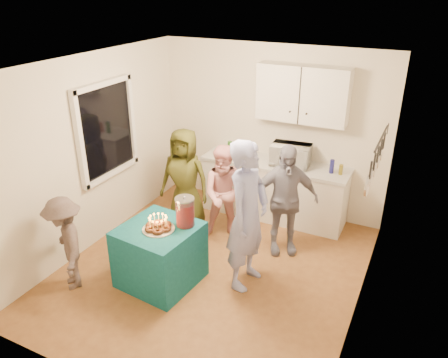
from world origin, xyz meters
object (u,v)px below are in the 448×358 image
at_px(counter, 274,191).
at_px(child_near_left, 66,244).
at_px(punch_jar, 185,212).
at_px(woman_back_left, 185,179).
at_px(man_birthday, 248,216).
at_px(party_table, 160,255).
at_px(woman_back_center, 226,194).
at_px(woman_back_right, 284,200).
at_px(microwave, 291,155).

xyz_separation_m(counter, child_near_left, (-1.60, -2.71, 0.16)).
bearing_deg(punch_jar, woman_back_left, 121.15).
relative_size(punch_jar, man_birthday, 0.18).
xyz_separation_m(counter, woman_back_left, (-1.08, -0.86, 0.33)).
height_order(counter, punch_jar, punch_jar).
bearing_deg(woman_back_left, party_table, -79.00).
bearing_deg(woman_back_center, woman_back_left, 150.94).
relative_size(punch_jar, child_near_left, 0.29).
xyz_separation_m(punch_jar, man_birthday, (0.69, 0.26, -0.00)).
distance_m(woman_back_left, child_near_left, 1.94).
bearing_deg(punch_jar, woman_back_right, 52.34).
relative_size(microwave, punch_jar, 1.67).
bearing_deg(man_birthday, punch_jar, 114.86).
height_order(woman_back_left, woman_back_center, woman_back_left).
bearing_deg(counter, woman_back_left, -141.59).
xyz_separation_m(counter, woman_back_center, (-0.38, -0.92, 0.27)).
relative_size(punch_jar, woman_back_center, 0.24).
xyz_separation_m(microwave, party_table, (-0.90, -2.16, -0.69)).
xyz_separation_m(punch_jar, woman_back_left, (-0.67, 1.11, -0.17)).
distance_m(man_birthday, child_near_left, 2.16).
bearing_deg(woman_back_left, microwave, 26.73).
distance_m(counter, woman_back_right, 1.03).
distance_m(party_table, man_birthday, 1.18).
relative_size(party_table, punch_jar, 2.50).
relative_size(woman_back_left, woman_back_center, 1.09).
height_order(party_table, child_near_left, child_near_left).
bearing_deg(child_near_left, woman_back_left, 112.56).
xyz_separation_m(punch_jar, child_near_left, (-1.19, -0.75, -0.34)).
xyz_separation_m(counter, microwave, (0.23, 0.00, 0.64)).
bearing_deg(child_near_left, microwave, 94.25).
relative_size(counter, man_birthday, 1.19).
bearing_deg(counter, woman_back_center, -112.71).
xyz_separation_m(microwave, man_birthday, (0.05, -1.71, -0.14)).
xyz_separation_m(woman_back_right, child_near_left, (-2.04, -1.85, -0.18)).
bearing_deg(party_table, microwave, 67.49).
relative_size(counter, child_near_left, 1.85).
bearing_deg(microwave, punch_jar, -113.22).
bearing_deg(counter, woman_back_right, -62.88).
bearing_deg(microwave, child_near_left, -129.27).
distance_m(punch_jar, woman_back_left, 1.31).
xyz_separation_m(microwave, child_near_left, (-1.83, -2.71, -0.47)).
xyz_separation_m(party_table, woman_back_right, (1.11, 1.30, 0.40)).
bearing_deg(party_table, woman_back_right, 49.45).
distance_m(punch_jar, woman_back_center, 1.08).
distance_m(punch_jar, woman_back_right, 1.40).
bearing_deg(counter, child_near_left, -120.51).
xyz_separation_m(woman_back_left, child_near_left, (-0.52, -1.86, -0.17)).
xyz_separation_m(man_birthday, woman_back_center, (-0.66, 0.80, -0.22)).
xyz_separation_m(punch_jar, woman_back_right, (0.85, 1.10, -0.15)).
xyz_separation_m(microwave, woman_back_left, (-1.31, -0.86, -0.30)).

